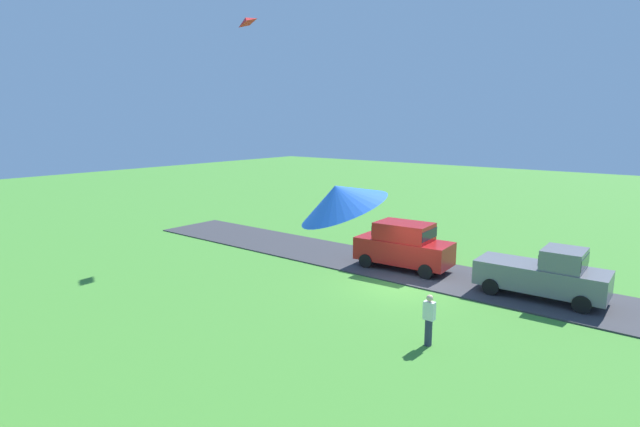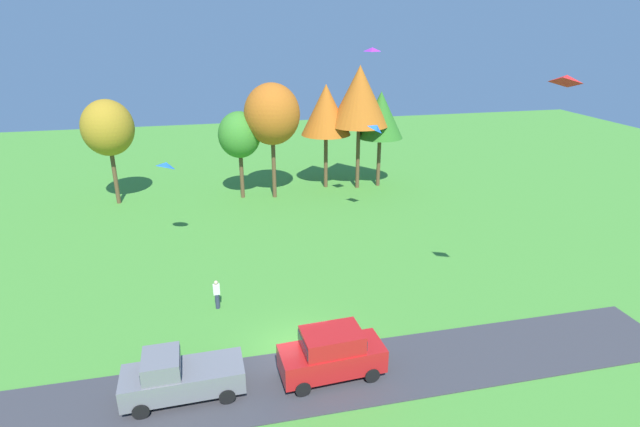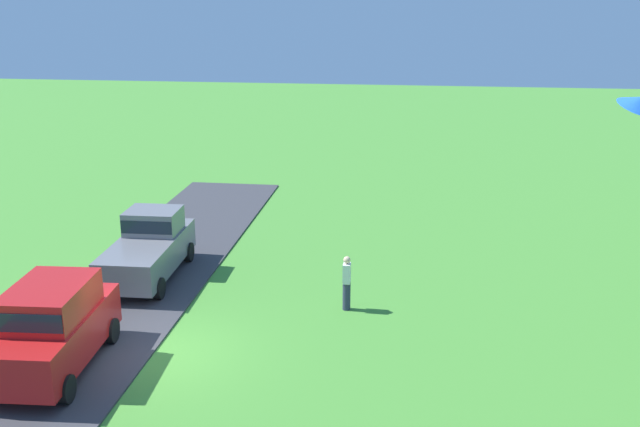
# 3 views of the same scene
# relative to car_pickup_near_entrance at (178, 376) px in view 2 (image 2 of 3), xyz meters

# --- Properties ---
(ground_plane) EXTENTS (120.00, 120.00, 0.00)m
(ground_plane) POSITION_rel_car_pickup_near_entrance_xyz_m (5.39, 2.17, -1.11)
(ground_plane) COLOR #478E33
(pavement_strip) EXTENTS (36.00, 4.40, 0.06)m
(pavement_strip) POSITION_rel_car_pickup_near_entrance_xyz_m (5.39, -0.19, -1.08)
(pavement_strip) COLOR #38383D
(pavement_strip) RESTS_ON ground
(car_pickup_near_entrance) EXTENTS (5.05, 2.16, 2.14)m
(car_pickup_near_entrance) POSITION_rel_car_pickup_near_entrance_xyz_m (0.00, 0.00, 0.00)
(car_pickup_near_entrance) COLOR slate
(car_pickup_near_entrance) RESTS_ON ground
(car_suv_far_end) EXTENTS (4.71, 2.27, 2.28)m
(car_suv_far_end) POSITION_rel_car_pickup_near_entrance_xyz_m (6.57, -0.11, 0.19)
(car_suv_far_end) COLOR red
(car_suv_far_end) RESTS_ON ground
(person_watching_sky) EXTENTS (0.36, 0.24, 1.71)m
(person_watching_sky) POSITION_rel_car_pickup_near_entrance_xyz_m (1.79, 6.83, -0.23)
(person_watching_sky) COLOR #2D334C
(person_watching_sky) RESTS_ON ground
(tree_far_right) EXTENTS (4.27, 4.27, 9.01)m
(tree_far_right) POSITION_rel_car_pickup_near_entrance_xyz_m (-6.10, 26.38, 5.52)
(tree_far_right) COLOR brown
(tree_far_right) RESTS_ON ground
(tree_lone_near) EXTENTS (3.68, 3.68, 7.77)m
(tree_lone_near) POSITION_rel_car_pickup_near_entrance_xyz_m (4.68, 25.52, 4.60)
(tree_lone_near) COLOR brown
(tree_lone_near) RESTS_ON ground
(tree_far_left) EXTENTS (4.81, 4.81, 10.16)m
(tree_far_left) POSITION_rel_car_pickup_near_entrance_xyz_m (7.51, 24.97, 6.38)
(tree_far_left) COLOR brown
(tree_far_left) RESTS_ON ground
(tree_center_back) EXTENTS (4.60, 4.60, 9.71)m
(tree_center_back) POSITION_rel_car_pickup_near_entrance_xyz_m (12.74, 26.90, 6.27)
(tree_center_back) COLOR brown
(tree_center_back) RESTS_ON ground
(tree_right_of_center) EXTENTS (5.39, 5.39, 11.37)m
(tree_right_of_center) POSITION_rel_car_pickup_near_entrance_xyz_m (15.64, 26.02, 7.54)
(tree_right_of_center) COLOR brown
(tree_right_of_center) RESTS_ON ground
(tree_left_of_center) EXTENTS (4.27, 4.27, 9.00)m
(tree_left_of_center) POSITION_rel_car_pickup_near_entrance_xyz_m (17.78, 26.16, 5.73)
(tree_left_of_center) COLOR brown
(tree_left_of_center) RESTS_ON ground
(kite_diamond_topmost) EXTENTS (1.21, 1.20, 0.27)m
(kite_diamond_topmost) POSITION_rel_car_pickup_near_entrance_xyz_m (13.52, 16.54, 12.02)
(kite_diamond_topmost) COLOR purple
(kite_diamond_over_trees) EXTENTS (1.32, 1.33, 0.65)m
(kite_diamond_over_trees) POSITION_rel_car_pickup_near_entrance_xyz_m (16.58, 0.50, 11.57)
(kite_diamond_over_trees) COLOR red
(kite_delta_mid_center) EXTENTS (1.82, 1.83, 0.80)m
(kite_delta_mid_center) POSITION_rel_car_pickup_near_entrance_xyz_m (-0.85, 15.36, 4.99)
(kite_delta_mid_center) COLOR blue
(kite_diamond_high_left) EXTENTS (1.02, 0.83, 0.77)m
(kite_diamond_high_left) POSITION_rel_car_pickup_near_entrance_xyz_m (14.11, 16.57, 6.57)
(kite_diamond_high_left) COLOR blue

